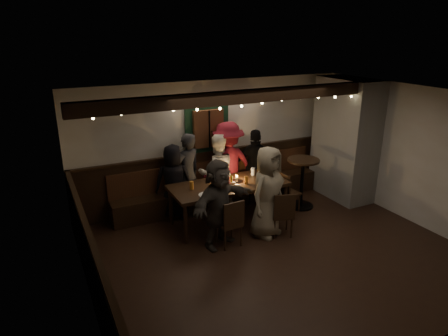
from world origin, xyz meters
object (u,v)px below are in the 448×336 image
chair_near_right (283,212)px  person_b (188,174)px  high_top (302,177)px  person_d (228,165)px  person_a (174,182)px  person_e (256,167)px  person_g (267,192)px  person_c (217,173)px  dining_table (229,187)px  chair_near_left (231,221)px  person_f (219,203)px  chair_end (286,190)px

chair_near_right → person_b: size_ratio=0.51×
chair_near_right → high_top: 1.44m
chair_near_right → person_d: person_d is taller
person_a → person_e: bearing=-164.7°
chair_near_right → person_g: person_g is taller
high_top → person_c: person_c is taller
dining_table → person_c: (0.05, 0.63, 0.08)m
chair_near_right → high_top: high_top is taller
chair_near_left → person_g: (0.77, 0.10, 0.35)m
person_d → person_c: bearing=16.3°
dining_table → person_f: bearing=-127.9°
chair_near_left → chair_end: chair_near_left is taller
chair_near_left → person_f: (-0.16, 0.16, 0.29)m
chair_near_right → person_c: bearing=109.5°
high_top → person_c: bearing=158.6°
person_g → person_a: bearing=105.9°
chair_near_left → person_b: size_ratio=0.52×
chair_near_right → person_f: person_f is taller
chair_near_left → person_g: person_g is taller
chair_near_left → high_top: bearing=21.6°
person_b → person_f: bearing=69.5°
person_b → person_f: size_ratio=1.07×
chair_near_right → chair_end: (0.65, 0.84, -0.00)m
chair_near_right → person_c: (-0.55, 1.56, 0.32)m
chair_end → person_c: person_c is taller
dining_table → person_c: size_ratio=1.38×
chair_end → person_f: (-1.79, -0.59, 0.30)m
person_a → person_c: 0.91m
chair_end → person_d: size_ratio=0.47×
person_g → chair_end: bearing=12.1°
dining_table → chair_near_left: (-0.38, -0.84, -0.24)m
person_e → person_f: 1.99m
dining_table → person_d: person_d is taller
chair_near_left → person_c: person_c is taller
high_top → person_b: bearing=160.7°
person_b → person_c: 0.60m
chair_near_left → person_e: size_ratio=0.54×
chair_near_right → person_a: person_a is taller
dining_table → person_d: bearing=64.3°
chair_end → person_e: size_ratio=0.53×
dining_table → person_a: person_a is taller
chair_near_left → high_top: size_ratio=0.82×
person_b → chair_end: bearing=133.8°
person_e → person_b: bearing=16.9°
person_a → person_f: 1.43m
chair_near_left → chair_near_right: (0.98, -0.09, -0.01)m
chair_end → dining_table: bearing=175.5°
person_c → person_g: bearing=111.5°
chair_end → person_c: 1.44m
chair_end → person_f: person_f is taller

